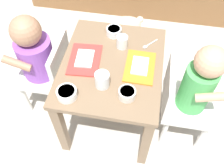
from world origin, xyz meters
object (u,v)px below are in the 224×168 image
at_px(seated_child_left, 37,55).
at_px(food_tray_right, 140,67).
at_px(dining_table, 112,75).
at_px(spoon_by_left_tray, 149,45).
at_px(water_cup_right, 122,42).
at_px(cereal_bowl_left_side, 67,93).
at_px(seated_child_right, 195,87).
at_px(food_tray_left, 85,60).
at_px(veggie_bowl_near, 114,31).
at_px(dog, 115,30).
at_px(water_cup_left, 102,81).
at_px(veggie_bowl_far, 127,93).

relative_size(seated_child_left, food_tray_right, 3.15).
xyz_separation_m(dining_table, spoon_by_left_tray, (0.16, 0.16, 0.09)).
relative_size(seated_child_left, water_cup_right, 9.99).
distance_m(cereal_bowl_left_side, spoon_by_left_tray, 0.50).
height_order(food_tray_right, water_cup_right, water_cup_right).
xyz_separation_m(seated_child_right, cereal_bowl_left_side, (-0.56, -0.19, 0.07)).
bearing_deg(food_tray_right, seated_child_left, 176.04).
bearing_deg(water_cup_right, seated_child_left, -168.32).
bearing_deg(food_tray_right, food_tray_left, 180.00).
relative_size(food_tray_right, spoon_by_left_tray, 2.49).
height_order(seated_child_left, water_cup_right, seated_child_left).
bearing_deg(veggie_bowl_near, dog, 98.41).
distance_m(water_cup_left, cereal_bowl_left_side, 0.16).
relative_size(food_tray_right, water_cup_right, 3.17).
bearing_deg(cereal_bowl_left_side, dining_table, 54.56).
relative_size(dining_table, seated_child_left, 0.91).
height_order(food_tray_left, water_cup_right, water_cup_right).
xyz_separation_m(veggie_bowl_near, cereal_bowl_left_side, (-0.13, -0.43, 0.00)).
bearing_deg(seated_child_right, dining_table, 175.15).
xyz_separation_m(dining_table, food_tray_left, (-0.14, -0.00, 0.09)).
height_order(water_cup_left, cereal_bowl_left_side, water_cup_left).
relative_size(water_cup_left, veggie_bowl_far, 0.96).
height_order(food_tray_right, veggie_bowl_near, veggie_bowl_near).
height_order(dining_table, food_tray_right, food_tray_right).
xyz_separation_m(seated_child_left, water_cup_left, (0.39, -0.17, 0.08)).
bearing_deg(water_cup_right, food_tray_right, -50.35).
distance_m(water_cup_left, veggie_bowl_far, 0.13).
height_order(dog, veggie_bowl_far, veggie_bowl_far).
bearing_deg(spoon_by_left_tray, seated_child_left, -167.57).
bearing_deg(seated_child_left, dog, 57.95).
height_order(seated_child_right, water_cup_right, seated_child_right).
distance_m(food_tray_right, veggie_bowl_near, 0.27).
relative_size(seated_child_right, water_cup_left, 9.11).
xyz_separation_m(food_tray_left, water_cup_left, (0.12, -0.13, 0.03)).
height_order(dog, water_cup_left, water_cup_left).
relative_size(seated_child_right, dog, 1.64).
bearing_deg(dining_table, water_cup_left, -98.41).
height_order(food_tray_left, cereal_bowl_left_side, cereal_bowl_left_side).
bearing_deg(dog, veggie_bowl_far, -76.42).
xyz_separation_m(seated_child_left, veggie_bowl_far, (0.51, -0.21, 0.08)).
xyz_separation_m(seated_child_left, veggie_bowl_near, (0.38, 0.17, 0.07)).
xyz_separation_m(veggie_bowl_near, veggie_bowl_far, (0.13, -0.39, 0.00)).
relative_size(seated_child_left, spoon_by_left_tray, 7.85).
xyz_separation_m(seated_child_right, veggie_bowl_near, (-0.43, 0.24, 0.07)).
bearing_deg(cereal_bowl_left_side, water_cup_left, 32.33).
relative_size(seated_child_left, food_tray_left, 2.97).
relative_size(food_tray_left, veggie_bowl_far, 2.87).
height_order(dog, spoon_by_left_tray, spoon_by_left_tray).
bearing_deg(water_cup_right, veggie_bowl_far, -77.15).
bearing_deg(seated_child_right, veggie_bowl_near, 150.65).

